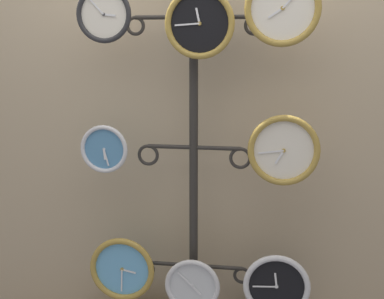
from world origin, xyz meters
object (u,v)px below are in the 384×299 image
clock_top_left (104,14)px  clock_middle_right (284,150)px  display_stand (194,220)px  clock_bottom_center (193,285)px  clock_bottom_left (122,269)px  clock_top_center (200,23)px  clock_middle_left (104,149)px  clock_top_right (283,8)px  clock_bottom_right (277,286)px

clock_top_left → clock_middle_right: size_ratio=0.79×
display_stand → clock_top_left: display_stand is taller
display_stand → clock_top_left: (-0.39, -0.10, 0.98)m
clock_bottom_center → clock_bottom_left: bearing=178.5°
clock_top_center → clock_middle_left: clock_top_center is taller
clock_top_right → clock_middle_left: 1.03m
clock_bottom_center → clock_middle_left: bearing=175.9°
display_stand → clock_bottom_left: size_ratio=6.49×
display_stand → clock_bottom_left: display_stand is taller
clock_top_center → clock_bottom_right: 1.26m
clock_top_left → clock_top_center: size_ratio=0.83×
clock_top_center → clock_bottom_right: size_ratio=0.98×
display_stand → clock_middle_left: bearing=-168.3°
clock_top_center → clock_bottom_left: bearing=178.6°
display_stand → clock_bottom_center: 0.31m
clock_top_left → clock_bottom_right: 1.48m
clock_middle_left → clock_bottom_center: bearing=-4.1°
clock_middle_right → display_stand: bearing=165.5°
display_stand → clock_bottom_left: (-0.34, -0.11, -0.24)m
clock_middle_right → clock_bottom_left: size_ratio=0.99×
clock_bottom_right → clock_middle_right: bearing=39.8°
display_stand → clock_middle_right: size_ratio=6.57×
clock_middle_right → clock_bottom_center: bearing=-179.0°
clock_top_left → clock_bottom_center: (0.40, -0.01, -1.27)m
clock_top_left → clock_middle_right: bearing=-0.3°
clock_bottom_right → clock_top_center: bearing=179.7°
clock_top_left → clock_middle_left: (-0.03, 0.02, -0.62)m
clock_bottom_center → clock_middle_right: bearing=1.0°
clock_top_left → display_stand: bearing=15.1°
display_stand → clock_middle_right: bearing=-14.5°
clock_middle_right → clock_bottom_right: clock_middle_right is taller
clock_bottom_center → clock_bottom_right: size_ratio=0.86×
clock_top_center → display_stand: bearing=110.7°
display_stand → clock_top_center: display_stand is taller
clock_middle_right → clock_bottom_center: 0.79m
display_stand → clock_bottom_center: display_stand is taller
clock_top_left → clock_bottom_left: (0.05, -0.00, -1.21)m
clock_top_center → clock_middle_right: clock_top_center is taller
clock_top_right → clock_middle_left: clock_top_right is taller
display_stand → clock_top_right: bearing=-14.0°
clock_top_right → clock_top_center: bearing=-177.1°
clock_bottom_right → clock_top_left: bearing=179.0°
clock_bottom_left → clock_bottom_right: bearing=-0.8°
clock_top_center → clock_bottom_center: 1.23m
clock_bottom_right → display_stand: bearing=164.0°
clock_middle_right → clock_bottom_center: clock_middle_right is taller
clock_bottom_center → clock_top_center: bearing=0.5°
clock_top_right → clock_middle_right: 0.61m
clock_top_right → clock_middle_left: size_ratio=1.41×
clock_middle_right → clock_bottom_left: clock_middle_right is taller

